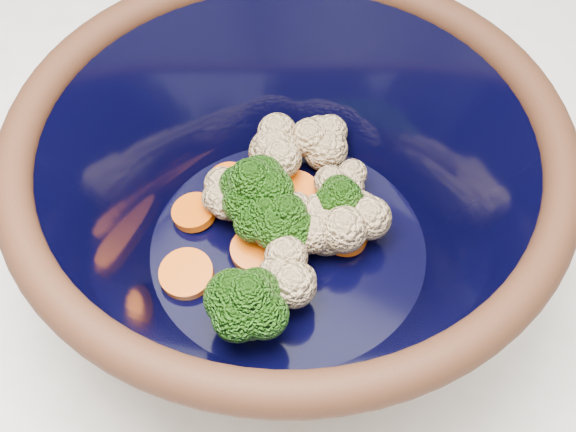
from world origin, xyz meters
TOP-DOWN VIEW (x-y plane):
  - mixing_bowl at (-0.08, 0.11)m, footprint 0.34×0.34m
  - vegetable_pile at (-0.09, 0.11)m, footprint 0.12×0.17m

SIDE VIEW (x-z plane):
  - vegetable_pile at x=-0.09m, z-range 0.93..0.98m
  - mixing_bowl at x=-0.08m, z-range 0.91..1.04m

